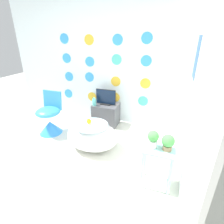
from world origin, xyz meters
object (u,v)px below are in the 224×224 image
at_px(bathtub, 92,136).
at_px(tv, 106,98).
at_px(vase, 94,102).
at_px(potted_plant_right, 168,142).
at_px(chair, 50,119).
at_px(potted_plant_left, 153,138).

xyz_separation_m(bathtub, tv, (-0.10, 0.90, 0.37)).
bearing_deg(vase, potted_plant_right, -39.13).
distance_m(tv, potted_plant_right, 1.90).
height_order(bathtub, vase, vase).
relative_size(bathtub, vase, 5.34).
relative_size(chair, vase, 4.93).
height_order(bathtub, tv, tv).
relative_size(tv, potted_plant_left, 1.93).
distance_m(bathtub, tv, 0.98).
xyz_separation_m(bathtub, vase, (-0.31, 0.78, 0.30)).
distance_m(chair, tv, 1.20).
bearing_deg(potted_plant_left, potted_plant_right, -0.31).
xyz_separation_m(chair, potted_plant_right, (2.23, -0.65, 0.39)).
relative_size(bathtub, chair, 1.08).
bearing_deg(tv, vase, -148.13).
relative_size(potted_plant_left, potted_plant_right, 1.09).
bearing_deg(potted_plant_right, tv, 133.90).
xyz_separation_m(vase, potted_plant_right, (1.53, -1.24, 0.14)).
relative_size(bathtub, potted_plant_right, 4.37).
distance_m(bathtub, vase, 0.89).
distance_m(potted_plant_left, potted_plant_right, 0.17).
bearing_deg(tv, potted_plant_right, -46.10).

